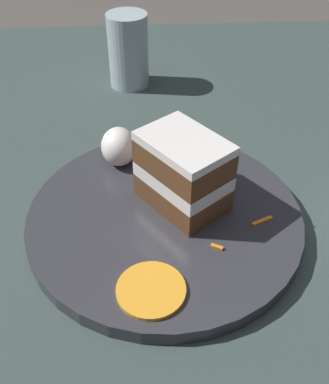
# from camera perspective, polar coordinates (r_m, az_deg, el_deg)

# --- Properties ---
(ground_plane) EXTENTS (6.00, 6.00, 0.00)m
(ground_plane) POSITION_cam_1_polar(r_m,az_deg,el_deg) (0.54, -3.17, -4.85)
(ground_plane) COLOR #4C4742
(ground_plane) RESTS_ON ground
(dining_table) EXTENTS (1.18, 0.94, 0.03)m
(dining_table) POSITION_cam_1_polar(r_m,az_deg,el_deg) (0.53, -3.22, -3.88)
(dining_table) COLOR #384742
(dining_table) RESTS_ON ground
(plate) EXTENTS (0.30, 0.30, 0.02)m
(plate) POSITION_cam_1_polar(r_m,az_deg,el_deg) (0.50, 0.00, -3.32)
(plate) COLOR #333338
(plate) RESTS_ON dining_table
(cake_slice) EXTENTS (0.11, 0.11, 0.08)m
(cake_slice) POSITION_cam_1_polar(r_m,az_deg,el_deg) (0.49, 2.37, 2.71)
(cake_slice) COLOR brown
(cake_slice) RESTS_ON plate
(cream_dollop) EXTENTS (0.05, 0.04, 0.05)m
(cream_dollop) POSITION_cam_1_polar(r_m,az_deg,el_deg) (0.56, -5.82, 5.77)
(cream_dollop) COLOR white
(cream_dollop) RESTS_ON plate
(orange_garnish) EXTENTS (0.07, 0.07, 0.00)m
(orange_garnish) POSITION_cam_1_polar(r_m,az_deg,el_deg) (0.43, -1.72, -12.29)
(orange_garnish) COLOR orange
(orange_garnish) RESTS_ON plate
(carrot_shreds_scatter) EXTENTS (0.17, 0.09, 0.00)m
(carrot_shreds_scatter) POSITION_cam_1_polar(r_m,az_deg,el_deg) (0.53, 7.13, 0.22)
(carrot_shreds_scatter) COLOR orange
(carrot_shreds_scatter) RESTS_ON plate
(drinking_glass) EXTENTS (0.07, 0.07, 0.12)m
(drinking_glass) POSITION_cam_1_polar(r_m,az_deg,el_deg) (0.77, -4.58, 16.90)
(drinking_glass) COLOR silver
(drinking_glass) RESTS_ON dining_table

